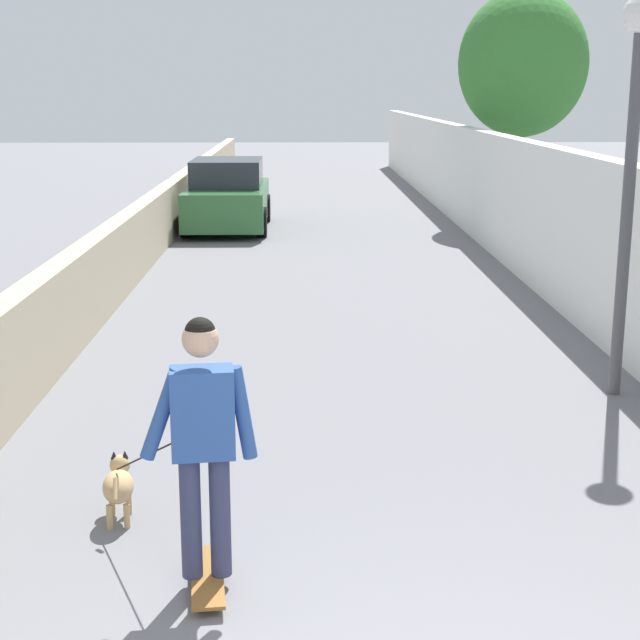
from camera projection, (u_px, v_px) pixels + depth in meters
The scene contains 9 objects.
ground_plane at pixel (328, 260), 17.67m from camera, with size 80.00×80.00×0.00m, color slate.
wall_left at pixel (129, 247), 15.52m from camera, with size 48.00×0.30×1.12m, color tan.
fence_right at pixel (533, 212), 15.53m from camera, with size 48.00×0.30×2.22m, color white.
tree_right_mid at pixel (523, 64), 21.78m from camera, with size 2.91×2.91×5.25m.
lamp_post at pixel (634, 125), 9.27m from camera, with size 0.36×0.36×3.90m.
skateboard at pixel (207, 577), 6.04m from camera, with size 0.82×0.29×0.08m.
person_skateboarder at pixel (203, 428), 5.81m from camera, with size 0.26×0.72×1.65m.
dog at pixel (119, 484), 6.94m from camera, with size 1.28×0.86×1.06m.
car_near at pixel (228, 197), 21.39m from camera, with size 4.00×1.80×1.54m.
Camera 1 is at (-3.43, 0.51, 3.04)m, focal length 54.23 mm.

